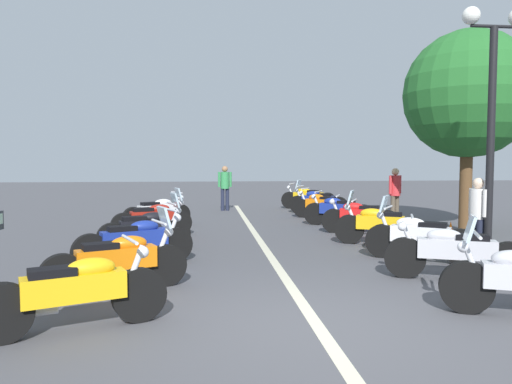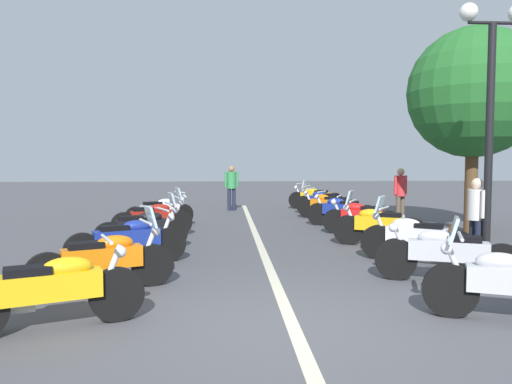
{
  "view_description": "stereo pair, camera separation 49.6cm",
  "coord_description": "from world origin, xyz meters",
  "px_view_note": "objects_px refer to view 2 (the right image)",
  "views": [
    {
      "loc": [
        -5.21,
        1.25,
        1.87
      ],
      "look_at": [
        6.85,
        0.0,
        1.1
      ],
      "focal_mm": 33.73,
      "sensor_mm": 36.0,
      "label": 1
    },
    {
      "loc": [
        -5.21,
        0.75,
        1.87
      ],
      "look_at": [
        6.85,
        0.0,
        1.1
      ],
      "focal_mm": 33.73,
      "sensor_mm": 36.0,
      "label": 2
    }
  ],
  "objects_px": {
    "motorcycle_left_row_4": "(154,218)",
    "motorcycle_right_row_5": "(341,211)",
    "bystander_4": "(476,213)",
    "motorcycle_right_row_2": "(414,237)",
    "roadside_tree_0": "(474,93)",
    "motorcycle_right_row_1": "(446,254)",
    "motorcycle_left_row_5": "(161,211)",
    "bystander_1": "(231,184)",
    "motorcycle_right_row_3": "(378,225)",
    "traffic_cone_0": "(450,238)",
    "motorcycle_right_row_4": "(361,217)",
    "motorcycle_right_row_7": "(323,201)",
    "bystander_3": "(400,191)",
    "motorcycle_left_row_0": "(52,290)",
    "motorcycle_left_row_1": "(105,259)",
    "motorcycle_left_row_2": "(128,240)",
    "motorcycle_left_row_3": "(143,228)",
    "motorcycle_right_row_8": "(315,197)",
    "street_lamp_twin_globe": "(491,86)",
    "motorcycle_right_row_6": "(326,205)"
  },
  "relations": [
    {
      "from": "motorcycle_left_row_2",
      "to": "motorcycle_right_row_5",
      "type": "distance_m",
      "value": 7.01
    },
    {
      "from": "motorcycle_right_row_3",
      "to": "traffic_cone_0",
      "type": "xyz_separation_m",
      "value": [
        -0.71,
        -1.31,
        -0.18
      ]
    },
    {
      "from": "motorcycle_left_row_5",
      "to": "motorcycle_right_row_4",
      "type": "relative_size",
      "value": 0.97
    },
    {
      "from": "motorcycle_right_row_1",
      "to": "motorcycle_right_row_2",
      "type": "bearing_deg",
      "value": -71.83
    },
    {
      "from": "motorcycle_left_row_5",
      "to": "motorcycle_right_row_7",
      "type": "bearing_deg",
      "value": -1.59
    },
    {
      "from": "motorcycle_right_row_1",
      "to": "motorcycle_right_row_3",
      "type": "distance_m",
      "value": 3.23
    },
    {
      "from": "motorcycle_left_row_2",
      "to": "traffic_cone_0",
      "type": "bearing_deg",
      "value": -16.71
    },
    {
      "from": "motorcycle_left_row_3",
      "to": "motorcycle_left_row_5",
      "type": "distance_m",
      "value": 3.52
    },
    {
      "from": "motorcycle_left_row_2",
      "to": "motorcycle_right_row_2",
      "type": "bearing_deg",
      "value": -25.87
    },
    {
      "from": "motorcycle_left_row_5",
      "to": "bystander_1",
      "type": "xyz_separation_m",
      "value": [
        4.51,
        -2.07,
        0.55
      ]
    },
    {
      "from": "motorcycle_right_row_5",
      "to": "motorcycle_right_row_2",
      "type": "bearing_deg",
      "value": 123.46
    },
    {
      "from": "bystander_4",
      "to": "bystander_3",
      "type": "bearing_deg",
      "value": -98.7
    },
    {
      "from": "motorcycle_left_row_1",
      "to": "motorcycle_right_row_2",
      "type": "relative_size",
      "value": 1.09
    },
    {
      "from": "bystander_4",
      "to": "motorcycle_right_row_2",
      "type": "bearing_deg",
      "value": 2.04
    },
    {
      "from": "motorcycle_left_row_0",
      "to": "bystander_1",
      "type": "relative_size",
      "value": 1.14
    },
    {
      "from": "motorcycle_left_row_5",
      "to": "motorcycle_right_row_8",
      "type": "xyz_separation_m",
      "value": [
        4.74,
        -5.34,
        0.01
      ]
    },
    {
      "from": "motorcycle_left_row_3",
      "to": "motorcycle_right_row_5",
      "type": "xyz_separation_m",
      "value": [
        3.28,
        -5.06,
        0.0
      ]
    },
    {
      "from": "motorcycle_left_row_5",
      "to": "bystander_4",
      "type": "distance_m",
      "value": 8.31
    },
    {
      "from": "motorcycle_left_row_4",
      "to": "motorcycle_right_row_7",
      "type": "relative_size",
      "value": 1.0
    },
    {
      "from": "motorcycle_left_row_4",
      "to": "motorcycle_right_row_4",
      "type": "distance_m",
      "value": 5.25
    },
    {
      "from": "motorcycle_right_row_7",
      "to": "motorcycle_right_row_8",
      "type": "relative_size",
      "value": 0.96
    },
    {
      "from": "motorcycle_left_row_5",
      "to": "street_lamp_twin_globe",
      "type": "relative_size",
      "value": 0.39
    },
    {
      "from": "motorcycle_right_row_4",
      "to": "street_lamp_twin_globe",
      "type": "height_order",
      "value": "street_lamp_twin_globe"
    },
    {
      "from": "bystander_3",
      "to": "motorcycle_left_row_4",
      "type": "bearing_deg",
      "value": 77.79
    },
    {
      "from": "bystander_1",
      "to": "motorcycle_right_row_8",
      "type": "bearing_deg",
      "value": 87.63
    },
    {
      "from": "motorcycle_right_row_2",
      "to": "motorcycle_right_row_5",
      "type": "bearing_deg",
      "value": -54.92
    },
    {
      "from": "motorcycle_right_row_6",
      "to": "traffic_cone_0",
      "type": "relative_size",
      "value": 2.78
    },
    {
      "from": "motorcycle_right_row_2",
      "to": "bystander_1",
      "type": "distance_m",
      "value": 10.24
    },
    {
      "from": "motorcycle_right_row_7",
      "to": "bystander_3",
      "type": "relative_size",
      "value": 1.16
    },
    {
      "from": "motorcycle_right_row_1",
      "to": "motorcycle_left_row_0",
      "type": "bearing_deg",
      "value": 40.02
    },
    {
      "from": "motorcycle_right_row_1",
      "to": "motorcycle_right_row_8",
      "type": "xyz_separation_m",
      "value": [
        11.43,
        -0.1,
        0.01
      ]
    },
    {
      "from": "motorcycle_right_row_4",
      "to": "motorcycle_right_row_8",
      "type": "bearing_deg",
      "value": -68.23
    },
    {
      "from": "traffic_cone_0",
      "to": "motorcycle_right_row_4",
      "type": "bearing_deg",
      "value": 26.33
    },
    {
      "from": "traffic_cone_0",
      "to": "motorcycle_left_row_2",
      "type": "bearing_deg",
      "value": 98.25
    },
    {
      "from": "motorcycle_left_row_4",
      "to": "motorcycle_right_row_5",
      "type": "bearing_deg",
      "value": -3.71
    },
    {
      "from": "street_lamp_twin_globe",
      "to": "roadside_tree_0",
      "type": "xyz_separation_m",
      "value": [
        3.68,
        -1.62,
        0.41
      ]
    },
    {
      "from": "street_lamp_twin_globe",
      "to": "traffic_cone_0",
      "type": "height_order",
      "value": "street_lamp_twin_globe"
    },
    {
      "from": "roadside_tree_0",
      "to": "motorcycle_left_row_2",
      "type": "bearing_deg",
      "value": 113.07
    },
    {
      "from": "roadside_tree_0",
      "to": "motorcycle_right_row_1",
      "type": "bearing_deg",
      "value": 149.19
    },
    {
      "from": "motorcycle_left_row_5",
      "to": "motorcycle_right_row_3",
      "type": "distance_m",
      "value": 6.24
    },
    {
      "from": "motorcycle_left_row_1",
      "to": "motorcycle_right_row_1",
      "type": "bearing_deg",
      "value": -22.16
    },
    {
      "from": "traffic_cone_0",
      "to": "motorcycle_left_row_1",
      "type": "bearing_deg",
      "value": 112.48
    },
    {
      "from": "motorcycle_left_row_2",
      "to": "motorcycle_left_row_5",
      "type": "relative_size",
      "value": 1.11
    },
    {
      "from": "motorcycle_left_row_0",
      "to": "street_lamp_twin_globe",
      "type": "xyz_separation_m",
      "value": [
        3.1,
        -6.68,
        2.76
      ]
    },
    {
      "from": "motorcycle_right_row_2",
      "to": "motorcycle_right_row_5",
      "type": "relative_size",
      "value": 0.97
    },
    {
      "from": "motorcycle_right_row_8",
      "to": "motorcycle_left_row_0",
      "type": "bearing_deg",
      "value": 95.25
    },
    {
      "from": "motorcycle_right_row_4",
      "to": "bystander_3",
      "type": "height_order",
      "value": "bystander_3"
    },
    {
      "from": "motorcycle_right_row_7",
      "to": "traffic_cone_0",
      "type": "xyz_separation_m",
      "value": [
        -7.28,
        -1.18,
        -0.17
      ]
    },
    {
      "from": "motorcycle_left_row_5",
      "to": "bystander_1",
      "type": "bearing_deg",
      "value": 33.42
    },
    {
      "from": "motorcycle_left_row_0",
      "to": "motorcycle_left_row_5",
      "type": "distance_m",
      "value": 8.42
    }
  ]
}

